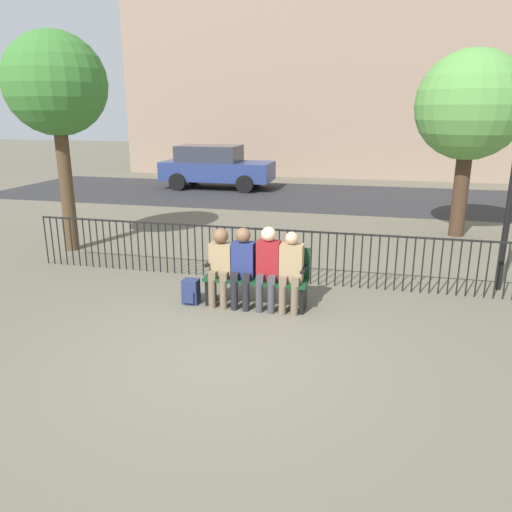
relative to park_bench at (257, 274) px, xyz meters
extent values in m
plane|color=#605B4C|center=(0.00, -1.74, -0.49)|extent=(80.00, 80.00, 0.00)
cube|color=#14381E|center=(0.00, -0.08, -0.06)|extent=(1.58, 0.45, 0.05)
cube|color=#14381E|center=(0.00, 0.12, 0.20)|extent=(1.58, 0.05, 0.47)
cube|color=black|center=(-0.73, -0.08, -0.29)|extent=(0.06, 0.38, 0.40)
cube|color=black|center=(0.73, -0.08, -0.29)|extent=(0.06, 0.38, 0.40)
cube|color=black|center=(-0.73, -0.08, 0.16)|extent=(0.06, 0.38, 0.04)
cube|color=black|center=(0.73, -0.08, 0.16)|extent=(0.06, 0.38, 0.04)
cylinder|color=brown|center=(-0.63, -0.30, -0.26)|extent=(0.11, 0.11, 0.45)
cylinder|color=brown|center=(-0.45, -0.30, -0.26)|extent=(0.11, 0.11, 0.45)
cube|color=brown|center=(-0.63, -0.20, 0.01)|extent=(0.11, 0.20, 0.12)
cube|color=brown|center=(-0.45, -0.20, 0.01)|extent=(0.11, 0.20, 0.12)
cube|color=#997F59|center=(-0.54, -0.08, 0.22)|extent=(0.34, 0.22, 0.52)
sphere|color=brown|center=(-0.54, -0.10, 0.59)|extent=(0.24, 0.24, 0.24)
cylinder|color=black|center=(-0.28, -0.30, -0.26)|extent=(0.11, 0.11, 0.45)
cylinder|color=black|center=(-0.10, -0.30, -0.26)|extent=(0.11, 0.11, 0.45)
cube|color=black|center=(-0.28, -0.20, 0.01)|extent=(0.11, 0.20, 0.12)
cube|color=black|center=(-0.10, -0.20, 0.01)|extent=(0.11, 0.20, 0.12)
cube|color=navy|center=(-0.19, -0.08, 0.24)|extent=(0.34, 0.22, 0.55)
sphere|color=brown|center=(-0.19, -0.10, 0.63)|extent=(0.22, 0.22, 0.22)
cylinder|color=#3D3D42|center=(0.10, -0.30, -0.26)|extent=(0.11, 0.11, 0.45)
cylinder|color=#3D3D42|center=(0.28, -0.30, -0.26)|extent=(0.11, 0.11, 0.45)
cube|color=#3D3D42|center=(0.10, -0.20, 0.01)|extent=(0.11, 0.20, 0.12)
cube|color=#3D3D42|center=(0.28, -0.20, 0.01)|extent=(0.11, 0.20, 0.12)
cube|color=maroon|center=(0.19, -0.08, 0.26)|extent=(0.34, 0.22, 0.60)
sphere|color=beige|center=(0.19, -0.10, 0.67)|extent=(0.22, 0.22, 0.22)
cylinder|color=brown|center=(0.45, -0.30, -0.26)|extent=(0.11, 0.11, 0.45)
cylinder|color=brown|center=(0.63, -0.30, -0.26)|extent=(0.11, 0.11, 0.45)
cube|color=brown|center=(0.45, -0.20, 0.01)|extent=(0.11, 0.20, 0.12)
cube|color=brown|center=(0.63, -0.20, 0.01)|extent=(0.11, 0.20, 0.12)
cube|color=#997F59|center=(0.54, -0.08, 0.24)|extent=(0.34, 0.22, 0.57)
sphere|color=tan|center=(0.54, -0.10, 0.62)|extent=(0.19, 0.19, 0.19)
cube|color=navy|center=(-1.01, -0.21, -0.29)|extent=(0.24, 0.20, 0.39)
cube|color=navy|center=(-1.01, -0.33, -0.35)|extent=(0.17, 0.04, 0.18)
cylinder|color=black|center=(-4.50, 1.12, -0.01)|extent=(0.02, 0.02, 0.95)
cylinder|color=black|center=(-4.36, 1.12, -0.01)|extent=(0.02, 0.02, 0.95)
cylinder|color=black|center=(-4.22, 1.12, -0.01)|extent=(0.02, 0.02, 0.95)
cylinder|color=black|center=(-4.08, 1.12, -0.01)|extent=(0.02, 0.02, 0.95)
cylinder|color=black|center=(-3.94, 1.12, -0.01)|extent=(0.02, 0.02, 0.95)
cylinder|color=black|center=(-3.80, 1.12, -0.01)|extent=(0.02, 0.02, 0.95)
cylinder|color=black|center=(-3.66, 1.12, -0.01)|extent=(0.02, 0.02, 0.95)
cylinder|color=black|center=(-3.52, 1.12, -0.01)|extent=(0.02, 0.02, 0.95)
cylinder|color=black|center=(-3.38, 1.12, -0.01)|extent=(0.02, 0.02, 0.95)
cylinder|color=black|center=(-3.24, 1.12, -0.01)|extent=(0.02, 0.02, 0.95)
cylinder|color=black|center=(-3.10, 1.12, -0.01)|extent=(0.02, 0.02, 0.95)
cylinder|color=black|center=(-2.96, 1.12, -0.01)|extent=(0.02, 0.02, 0.95)
cylinder|color=black|center=(-2.82, 1.12, -0.01)|extent=(0.02, 0.02, 0.95)
cylinder|color=black|center=(-2.68, 1.12, -0.01)|extent=(0.02, 0.02, 0.95)
cylinder|color=black|center=(-2.54, 1.12, -0.01)|extent=(0.02, 0.02, 0.95)
cylinder|color=black|center=(-2.40, 1.12, -0.01)|extent=(0.02, 0.02, 0.95)
cylinder|color=black|center=(-2.26, 1.12, -0.01)|extent=(0.02, 0.02, 0.95)
cylinder|color=black|center=(-2.12, 1.12, -0.01)|extent=(0.02, 0.02, 0.95)
cylinder|color=black|center=(-1.98, 1.12, -0.01)|extent=(0.02, 0.02, 0.95)
cylinder|color=black|center=(-1.84, 1.12, -0.01)|extent=(0.02, 0.02, 0.95)
cylinder|color=black|center=(-1.70, 1.12, -0.01)|extent=(0.02, 0.02, 0.95)
cylinder|color=black|center=(-1.56, 1.12, -0.01)|extent=(0.02, 0.02, 0.95)
cylinder|color=black|center=(-1.42, 1.12, -0.01)|extent=(0.02, 0.02, 0.95)
cylinder|color=black|center=(-1.28, 1.12, -0.01)|extent=(0.02, 0.02, 0.95)
cylinder|color=black|center=(-1.14, 1.12, -0.01)|extent=(0.02, 0.02, 0.95)
cylinder|color=black|center=(-1.00, 1.12, -0.01)|extent=(0.02, 0.02, 0.95)
cylinder|color=black|center=(-0.86, 1.12, -0.01)|extent=(0.02, 0.02, 0.95)
cylinder|color=black|center=(-0.72, 1.12, -0.01)|extent=(0.02, 0.02, 0.95)
cylinder|color=black|center=(-0.58, 1.12, -0.01)|extent=(0.02, 0.02, 0.95)
cylinder|color=black|center=(-0.44, 1.12, -0.01)|extent=(0.02, 0.02, 0.95)
cylinder|color=black|center=(-0.30, 1.12, -0.01)|extent=(0.02, 0.02, 0.95)
cylinder|color=black|center=(-0.16, 1.12, -0.01)|extent=(0.02, 0.02, 0.95)
cylinder|color=black|center=(-0.02, 1.12, -0.01)|extent=(0.02, 0.02, 0.95)
cylinder|color=black|center=(0.12, 1.12, -0.01)|extent=(0.02, 0.02, 0.95)
cylinder|color=black|center=(0.26, 1.12, -0.01)|extent=(0.02, 0.02, 0.95)
cylinder|color=black|center=(0.40, 1.12, -0.01)|extent=(0.02, 0.02, 0.95)
cylinder|color=black|center=(0.54, 1.12, -0.01)|extent=(0.02, 0.02, 0.95)
cylinder|color=black|center=(0.68, 1.12, -0.01)|extent=(0.02, 0.02, 0.95)
cylinder|color=black|center=(0.82, 1.12, -0.01)|extent=(0.02, 0.02, 0.95)
cylinder|color=black|center=(0.96, 1.12, -0.01)|extent=(0.02, 0.02, 0.95)
cylinder|color=black|center=(1.10, 1.12, -0.01)|extent=(0.02, 0.02, 0.95)
cylinder|color=black|center=(1.24, 1.12, -0.01)|extent=(0.02, 0.02, 0.95)
cylinder|color=black|center=(1.38, 1.12, -0.01)|extent=(0.02, 0.02, 0.95)
cylinder|color=black|center=(1.52, 1.12, -0.01)|extent=(0.02, 0.02, 0.95)
cylinder|color=black|center=(1.66, 1.12, -0.01)|extent=(0.02, 0.02, 0.95)
cylinder|color=black|center=(1.80, 1.12, -0.01)|extent=(0.02, 0.02, 0.95)
cylinder|color=black|center=(1.94, 1.12, -0.01)|extent=(0.02, 0.02, 0.95)
cylinder|color=black|center=(2.08, 1.12, -0.01)|extent=(0.02, 0.02, 0.95)
cylinder|color=black|center=(2.22, 1.12, -0.01)|extent=(0.02, 0.02, 0.95)
cylinder|color=black|center=(2.36, 1.12, -0.01)|extent=(0.02, 0.02, 0.95)
cylinder|color=black|center=(2.50, 1.12, -0.01)|extent=(0.02, 0.02, 0.95)
cylinder|color=black|center=(2.64, 1.12, -0.01)|extent=(0.02, 0.02, 0.95)
cylinder|color=black|center=(2.78, 1.12, -0.01)|extent=(0.02, 0.02, 0.95)
cylinder|color=black|center=(2.92, 1.12, -0.01)|extent=(0.02, 0.02, 0.95)
cylinder|color=black|center=(3.06, 1.12, -0.01)|extent=(0.02, 0.02, 0.95)
cylinder|color=black|center=(3.20, 1.12, -0.01)|extent=(0.02, 0.02, 0.95)
cylinder|color=black|center=(3.34, 1.12, -0.01)|extent=(0.02, 0.02, 0.95)
cylinder|color=black|center=(3.48, 1.12, -0.01)|extent=(0.02, 0.02, 0.95)
cylinder|color=black|center=(3.62, 1.12, -0.01)|extent=(0.02, 0.02, 0.95)
cylinder|color=black|center=(3.76, 1.12, -0.01)|extent=(0.02, 0.02, 0.95)
cube|color=black|center=(0.00, 1.12, 0.44)|extent=(9.00, 0.03, 0.03)
cylinder|color=#4C3823|center=(-4.62, 2.15, 0.93)|extent=(0.27, 0.27, 2.85)
sphere|color=#38752D|center=(-4.62, 2.15, 2.91)|extent=(2.02, 2.02, 2.02)
cylinder|color=#422D1E|center=(3.61, 5.43, 0.68)|extent=(0.35, 0.35, 2.34)
sphere|color=#569342|center=(3.61, 5.43, 2.52)|extent=(2.44, 2.44, 2.44)
cube|color=#2B2B2D|center=(0.00, 10.26, -0.48)|extent=(24.00, 6.00, 0.01)
cube|color=navy|center=(-4.28, 11.30, 0.18)|extent=(4.20, 1.70, 0.70)
cube|color=#2D333D|center=(-4.59, 11.30, 0.83)|extent=(2.31, 1.56, 0.60)
cylinder|color=black|center=(-2.97, 10.43, -0.17)|extent=(0.64, 0.20, 0.64)
cylinder|color=black|center=(-2.97, 12.17, -0.17)|extent=(0.64, 0.20, 0.64)
cylinder|color=black|center=(-5.58, 10.43, -0.17)|extent=(0.64, 0.20, 0.64)
cylinder|color=black|center=(-5.58, 12.17, -0.17)|extent=(0.64, 0.20, 0.64)
camera|label=1|loc=(1.69, -7.04, 2.41)|focal=35.00mm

